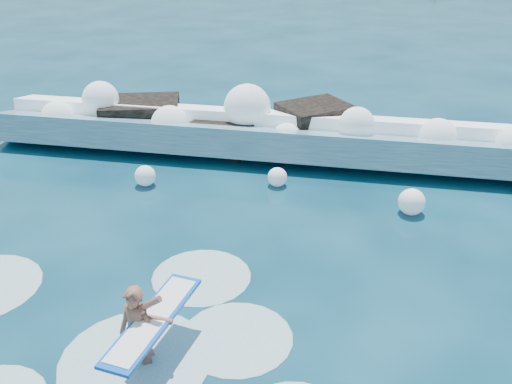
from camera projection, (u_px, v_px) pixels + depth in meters
ground at (164, 282)px, 11.53m from camera, size 200.00×200.00×0.00m
breaking_wave at (265, 137)px, 17.43m from camera, size 16.86×2.68×1.45m
rock_cluster at (218, 126)px, 18.42m from camera, size 8.48×3.45×1.45m
surfer_with_board at (141, 331)px, 9.20m from camera, size 1.11×2.96×1.79m
wave_spray at (262, 123)px, 17.20m from camera, size 14.84×4.80×1.97m
surf_foam at (122, 334)px, 10.13m from camera, size 8.71×5.87×0.13m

